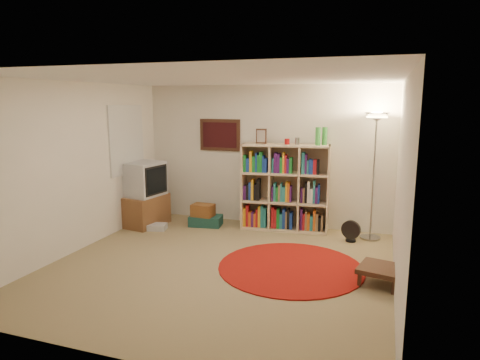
# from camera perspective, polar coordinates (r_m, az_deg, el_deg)

# --- Properties ---
(room) EXTENTS (4.54, 4.54, 2.54)m
(room) POSITION_cam_1_polar(r_m,az_deg,el_deg) (5.66, -3.29, 0.72)
(room) COLOR olive
(room) RESTS_ON ground
(bookshelf) EXTENTS (1.53, 0.58, 1.79)m
(bookshelf) POSITION_cam_1_polar(r_m,az_deg,el_deg) (7.43, 5.85, -1.17)
(bookshelf) COLOR #CFB28A
(bookshelf) RESTS_ON ground
(floor_lamp) EXTENTS (0.46, 0.46, 2.05)m
(floor_lamp) POSITION_cam_1_polar(r_m,az_deg,el_deg) (7.06, 17.67, 5.78)
(floor_lamp) COLOR gray
(floor_lamp) RESTS_ON ground
(floor_fan) EXTENTS (0.31, 0.20, 0.35)m
(floor_fan) POSITION_cam_1_polar(r_m,az_deg,el_deg) (7.09, 14.56, -6.60)
(floor_fan) COLOR black
(floor_fan) RESTS_ON ground
(tv_stand) EXTENTS (0.67, 0.87, 1.15)m
(tv_stand) POSITION_cam_1_polar(r_m,az_deg,el_deg) (7.86, -12.57, -1.97)
(tv_stand) COLOR brown
(tv_stand) RESTS_ON ground
(dvd_box) EXTENTS (0.36, 0.32, 0.10)m
(dvd_box) POSITION_cam_1_polar(r_m,az_deg,el_deg) (7.65, -10.97, -6.15)
(dvd_box) COLOR #B9BABE
(dvd_box) RESTS_ON ground
(suitcase) EXTENTS (0.61, 0.44, 0.18)m
(suitcase) POSITION_cam_1_polar(r_m,az_deg,el_deg) (7.77, -4.59, -5.42)
(suitcase) COLOR #163E38
(suitcase) RESTS_ON ground
(wicker_basket) EXTENTS (0.39, 0.28, 0.22)m
(wicker_basket) POSITION_cam_1_polar(r_m,az_deg,el_deg) (7.70, -4.97, -4.04)
(wicker_basket) COLOR brown
(wicker_basket) RESTS_ON suitcase
(duffel_bag) EXTENTS (0.37, 0.32, 0.23)m
(duffel_bag) POSITION_cam_1_polar(r_m,az_deg,el_deg) (7.83, 3.34, -5.10)
(duffel_bag) COLOR black
(duffel_bag) RESTS_ON ground
(paper_towel) EXTENTS (0.16, 0.16, 0.27)m
(paper_towel) POSITION_cam_1_polar(r_m,az_deg,el_deg) (7.78, 3.96, -5.06)
(paper_towel) COLOR white
(paper_towel) RESTS_ON ground
(red_rug) EXTENTS (1.96, 1.96, 0.02)m
(red_rug) POSITION_cam_1_polar(r_m,az_deg,el_deg) (5.93, 6.77, -11.48)
(red_rug) COLOR maroon
(red_rug) RESTS_ON ground
(side_table) EXTENTS (0.59, 0.59, 0.23)m
(side_table) POSITION_cam_1_polar(r_m,az_deg,el_deg) (5.61, 18.26, -11.27)
(side_table) COLOR #311A11
(side_table) RESTS_ON ground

